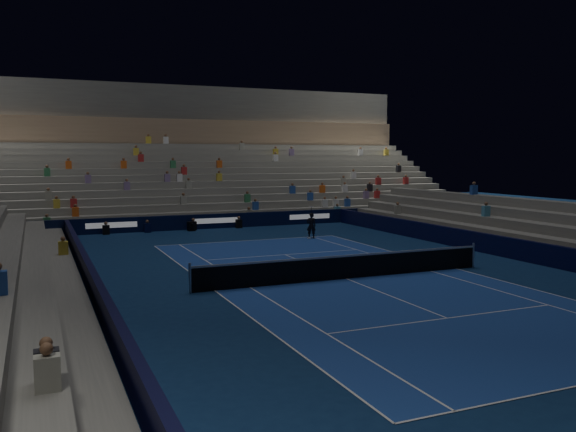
# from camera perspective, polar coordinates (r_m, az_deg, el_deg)

# --- Properties ---
(ground) EXTENTS (90.00, 90.00, 0.00)m
(ground) POSITION_cam_1_polar(r_m,az_deg,el_deg) (24.23, 5.60, -6.02)
(ground) COLOR #0C244D
(ground) RESTS_ON ground
(court_surface) EXTENTS (10.97, 23.77, 0.01)m
(court_surface) POSITION_cam_1_polar(r_m,az_deg,el_deg) (24.23, 5.60, -6.01)
(court_surface) COLOR navy
(court_surface) RESTS_ON ground
(sponsor_barrier_far) EXTENTS (44.00, 0.25, 1.00)m
(sponsor_barrier_far) POSITION_cam_1_polar(r_m,az_deg,el_deg) (41.16, -6.84, -0.48)
(sponsor_barrier_far) COLOR black
(sponsor_barrier_far) RESTS_ON ground
(sponsor_barrier_east) EXTENTS (0.25, 37.00, 1.00)m
(sponsor_barrier_east) POSITION_cam_1_polar(r_m,az_deg,el_deg) (29.97, 22.14, -3.18)
(sponsor_barrier_east) COLOR black
(sponsor_barrier_east) RESTS_ON ground
(sponsor_barrier_west) EXTENTS (0.25, 37.00, 1.00)m
(sponsor_barrier_west) POSITION_cam_1_polar(r_m,az_deg,el_deg) (21.33, -18.06, -6.52)
(sponsor_barrier_west) COLOR black
(sponsor_barrier_west) RESTS_ON ground
(grandstand_main) EXTENTS (44.00, 15.20, 11.20)m
(grandstand_main) POSITION_cam_1_polar(r_m,az_deg,el_deg) (50.04, -9.90, 3.87)
(grandstand_main) COLOR slate
(grandstand_main) RESTS_ON ground
(tennis_net) EXTENTS (12.90, 0.10, 1.10)m
(tennis_net) POSITION_cam_1_polar(r_m,az_deg,el_deg) (24.14, 5.61, -4.85)
(tennis_net) COLOR #B2B2B7
(tennis_net) RESTS_ON ground
(tennis_player) EXTENTS (0.66, 0.53, 1.56)m
(tennis_player) POSITION_cam_1_polar(r_m,az_deg,el_deg) (35.77, 2.24, -0.93)
(tennis_player) COLOR black
(tennis_player) RESTS_ON ground
(broadcast_camera) EXTENTS (0.48, 0.92, 0.61)m
(broadcast_camera) POSITION_cam_1_polar(r_m,az_deg,el_deg) (39.97, -9.24, -0.97)
(broadcast_camera) COLOR black
(broadcast_camera) RESTS_ON ground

